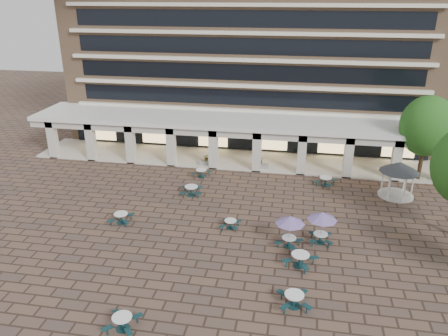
{
  "coord_description": "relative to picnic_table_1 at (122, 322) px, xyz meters",
  "views": [
    {
      "loc": [
        5.86,
        -26.53,
        16.22
      ],
      "look_at": [
        0.61,
        3.0,
        3.95
      ],
      "focal_mm": 35.0,
      "sensor_mm": 36.0,
      "label": 1
    }
  ],
  "objects": [
    {
      "name": "planter_right",
      "position": [
        4.82,
        22.92,
        0.06
      ],
      "size": [
        1.5,
        0.65,
        1.28
      ],
      "color": "gray",
      "rests_on": "ground"
    },
    {
      "name": "retail_arcade",
      "position": [
        2.37,
        24.82,
        2.53
      ],
      "size": [
        42.0,
        6.6,
        4.4
      ],
      "color": "white",
      "rests_on": "ground"
    },
    {
      "name": "picnic_table_1",
      "position": [
        0.0,
        0.0,
        0.0
      ],
      "size": [
        1.78,
        1.78,
        0.78
      ],
      "rotation": [
        0.0,
        0.0,
        -0.03
      ],
      "color": "#14373D",
      "rests_on": "ground"
    },
    {
      "name": "picnic_table_2",
      "position": [
        8.89,
        7.24,
        0.05
      ],
      "size": [
        2.36,
        2.36,
        0.86
      ],
      "rotation": [
        0.0,
        0.0,
        -0.42
      ],
      "color": "#14373D",
      "rests_on": "ground"
    },
    {
      "name": "picnic_table_7",
      "position": [
        8.62,
        3.3,
        0.02
      ],
      "size": [
        2.05,
        2.05,
        0.81
      ],
      "rotation": [
        0.0,
        0.0,
        0.19
      ],
      "color": "#14373D",
      "rests_on": "ground"
    },
    {
      "name": "picnic_table_12",
      "position": [
        -0.43,
        20.02,
        -0.03
      ],
      "size": [
        1.93,
        1.93,
        0.73
      ],
      "rotation": [
        0.0,
        0.0,
        -0.3
      ],
      "color": "#14373D",
      "rests_on": "ground"
    },
    {
      "name": "picnic_table_5",
      "position": [
        -4.4,
        10.48,
        -0.0
      ],
      "size": [
        1.82,
        1.82,
        0.78
      ],
      "rotation": [
        0.0,
        0.0,
        0.05
      ],
      "color": "#14373D",
      "rests_on": "ground"
    },
    {
      "name": "gazebo",
      "position": [
        16.72,
        18.92,
        1.83
      ],
      "size": [
        3.27,
        3.27,
        3.04
      ],
      "rotation": [
        0.0,
        0.0,
        -0.19
      ],
      "color": "beige",
      "rests_on": "ground"
    },
    {
      "name": "picnic_table_13",
      "position": [
        10.91,
        20.02,
        0.02
      ],
      "size": [
        2.22,
        2.22,
        0.82
      ],
      "rotation": [
        0.0,
        0.0,
        -0.38
      ],
      "color": "#14373D",
      "rests_on": "ground"
    },
    {
      "name": "ground",
      "position": [
        2.37,
        10.02,
        -0.47
      ],
      "size": [
        120.0,
        120.0,
        0.0
      ],
      "primitive_type": "plane",
      "color": "brown",
      "rests_on": "ground"
    },
    {
      "name": "picnic_table_9",
      "position": [
        3.8,
        11.1,
        -0.07
      ],
      "size": [
        1.55,
        1.55,
        0.66
      ],
      "rotation": [
        0.0,
        0.0,
        -0.06
      ],
      "color": "#14373D",
      "rests_on": "ground"
    },
    {
      "name": "picnic_table_8",
      "position": [
        -0.37,
        16.01,
        0.03
      ],
      "size": [
        2.07,
        2.07,
        0.83
      ],
      "rotation": [
        0.0,
        0.0,
        0.16
      ],
      "color": "#14373D",
      "rests_on": "ground"
    },
    {
      "name": "picnic_table_11",
      "position": [
        10.22,
        10.21,
        1.54
      ],
      "size": [
        2.05,
        2.05,
        2.37
      ],
      "rotation": [
        0.0,
        0.0,
        0.02
      ],
      "color": "#14373D",
      "rests_on": "ground"
    },
    {
      "name": "tree_east_c",
      "position": [
        19.37,
        22.85,
        4.66
      ],
      "size": [
        4.72,
        4.72,
        7.86
      ],
      "color": "#3A2717",
      "rests_on": "ground"
    },
    {
      "name": "picnic_table_6",
      "position": [
        8.1,
        9.36,
        1.5
      ],
      "size": [
        2.01,
        2.01,
        2.32
      ],
      "rotation": [
        0.0,
        0.0,
        -0.4
      ],
      "color": "#14373D",
      "rests_on": "ground"
    },
    {
      "name": "planter_left",
      "position": [
        -0.54,
        22.92,
        -0.03
      ],
      "size": [
        1.5,
        0.61,
        1.17
      ],
      "color": "gray",
      "rests_on": "ground"
    },
    {
      "name": "apartment_building",
      "position": [
        2.37,
        35.49,
        12.13
      ],
      "size": [
        40.0,
        15.5,
        25.2
      ],
      "color": "#A27B5B",
      "rests_on": "ground"
    }
  ]
}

